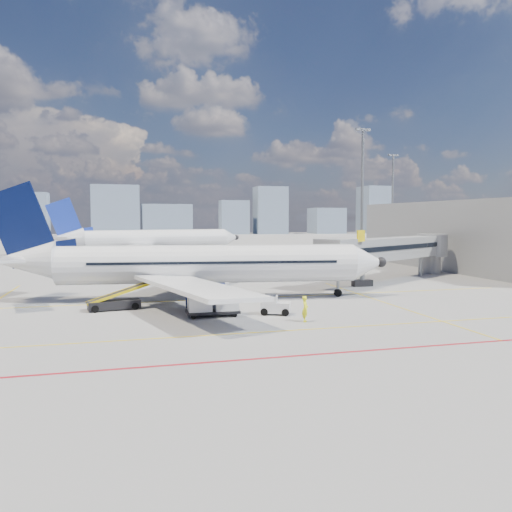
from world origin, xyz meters
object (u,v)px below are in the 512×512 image
(ramp_worker, at_px, (305,309))
(main_aircraft, at_px, (192,265))
(baggage_tug, at_px, (274,305))
(cargo_dolly, at_px, (213,301))
(second_aircraft, at_px, (150,240))
(belt_loader, at_px, (116,302))

(ramp_worker, bearing_deg, main_aircraft, 54.34)
(ramp_worker, bearing_deg, baggage_tug, 48.81)
(main_aircraft, bearing_deg, cargo_dolly, -78.93)
(baggage_tug, bearing_deg, second_aircraft, 119.15)
(main_aircraft, relative_size, belt_loader, 6.01)
(main_aircraft, distance_m, belt_loader, 8.12)
(main_aircraft, xyz_separation_m, second_aircraft, (-1.17, 55.93, -0.00))
(cargo_dolly, bearing_deg, second_aircraft, 93.06)
(baggage_tug, relative_size, ramp_worker, 1.36)
(second_aircraft, xyz_separation_m, belt_loader, (-5.65, -59.48, -2.59))
(baggage_tug, relative_size, cargo_dolly, 0.63)
(baggage_tug, bearing_deg, main_aircraft, 144.23)
(main_aircraft, xyz_separation_m, baggage_tug, (5.25, -8.83, -2.47))
(belt_loader, bearing_deg, baggage_tug, -32.86)
(cargo_dolly, bearing_deg, belt_loader, 148.38)
(second_aircraft, bearing_deg, cargo_dolly, -103.82)
(main_aircraft, height_order, ramp_worker, main_aircraft)
(main_aircraft, relative_size, cargo_dolly, 8.92)
(belt_loader, relative_size, ramp_worker, 3.20)
(cargo_dolly, relative_size, belt_loader, 0.67)
(cargo_dolly, xyz_separation_m, belt_loader, (-7.28, 4.77, -0.59))
(ramp_worker, bearing_deg, belt_loader, 83.19)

